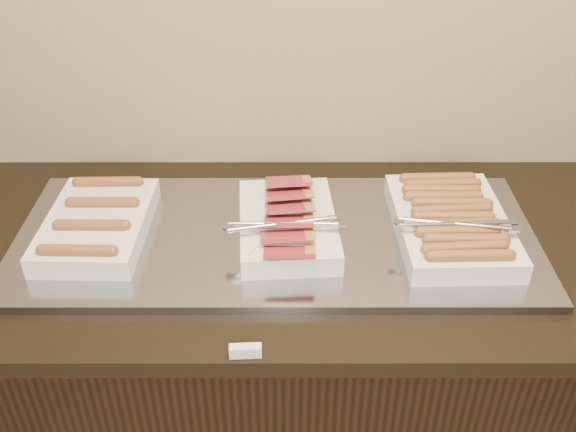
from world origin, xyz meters
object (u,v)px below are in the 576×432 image
object	(u,v)px
dish_center	(287,223)
warming_tray	(276,237)
dish_left	(97,224)
counter	(278,372)
dish_right	(451,222)

from	to	relation	value
dish_center	warming_tray	bearing A→B (deg)	165.67
dish_left	dish_center	bearing A→B (deg)	0.80
warming_tray	counter	bearing A→B (deg)	0.00
dish_left	dish_right	world-z (taller)	dish_right
warming_tray	dish_left	world-z (taller)	dish_left
warming_tray	dish_center	world-z (taller)	dish_center
warming_tray	dish_right	size ratio (longest dim) A/B	3.18
dish_center	dish_right	bearing A→B (deg)	-3.55
dish_center	dish_right	xyz separation A→B (m)	(0.37, 0.00, 0.00)
dish_left	dish_center	distance (m)	0.44
counter	dish_left	xyz separation A→B (m)	(-0.41, -0.00, 0.50)
warming_tray	dish_left	bearing A→B (deg)	-180.00
counter	warming_tray	distance (m)	0.46
warming_tray	dish_left	size ratio (longest dim) A/B	3.53
dish_center	dish_left	bearing A→B (deg)	175.59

